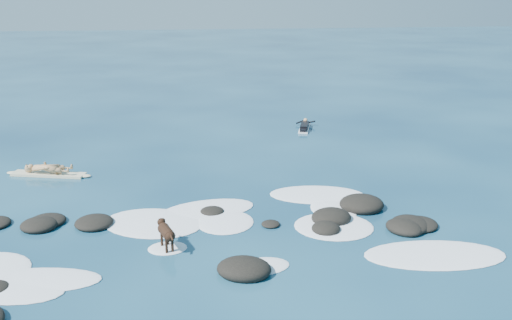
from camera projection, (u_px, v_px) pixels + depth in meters
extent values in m
plane|color=#0A2642|center=(221.00, 229.00, 17.25)|extent=(160.00, 160.00, 0.00)
ellipsoid|color=black|center=(271.00, 224.00, 17.50)|extent=(0.71, 0.73, 0.17)
ellipsoid|color=black|center=(212.00, 211.00, 18.44)|extent=(0.79, 0.77, 0.24)
ellipsoid|color=black|center=(326.00, 229.00, 17.06)|extent=(1.00, 1.03, 0.38)
ellipsoid|color=black|center=(362.00, 204.00, 18.81)|extent=(1.63, 1.55, 0.57)
ellipsoid|color=black|center=(420.00, 224.00, 17.43)|extent=(1.50, 1.56, 0.28)
ellipsoid|color=black|center=(94.00, 223.00, 17.50)|extent=(1.18, 1.23, 0.35)
ellipsoid|color=black|center=(95.00, 223.00, 17.44)|extent=(1.00, 1.03, 0.34)
ellipsoid|color=black|center=(244.00, 269.00, 14.56)|extent=(1.69, 1.52, 0.53)
ellipsoid|color=black|center=(47.00, 221.00, 17.67)|extent=(1.43, 1.43, 0.29)
ellipsoid|color=black|center=(39.00, 225.00, 17.30)|extent=(1.47, 1.45, 0.39)
ellipsoid|color=black|center=(331.00, 217.00, 17.78)|extent=(1.62, 1.55, 0.52)
ellipsoid|color=black|center=(404.00, 228.00, 17.09)|extent=(1.42, 1.50, 0.43)
ellipsoid|color=black|center=(409.00, 225.00, 17.32)|extent=(1.68, 1.78, 0.39)
ellipsoid|color=white|center=(34.00, 280.00, 14.24)|extent=(3.50, 1.65, 0.12)
ellipsoid|color=white|center=(435.00, 255.00, 15.58)|extent=(4.07, 2.15, 0.12)
ellipsoid|color=white|center=(208.00, 209.00, 18.73)|extent=(3.46, 2.37, 0.12)
ellipsoid|color=white|center=(261.00, 266.00, 14.94)|extent=(1.69, 1.20, 0.12)
ellipsoid|color=white|center=(51.00, 280.00, 14.28)|extent=(1.59, 1.41, 0.12)
ellipsoid|color=white|center=(153.00, 223.00, 17.67)|extent=(3.82, 3.35, 0.12)
ellipsoid|color=white|center=(334.00, 226.00, 17.42)|extent=(2.79, 2.57, 0.12)
ellipsoid|color=white|center=(317.00, 195.00, 20.04)|extent=(3.61, 2.40, 0.12)
ellipsoid|color=white|center=(333.00, 211.00, 18.60)|extent=(1.67, 2.29, 0.12)
ellipsoid|color=white|center=(225.00, 222.00, 17.73)|extent=(2.10, 2.21, 0.12)
ellipsoid|color=white|center=(168.00, 248.00, 15.97)|extent=(1.10, 0.90, 0.12)
cube|color=beige|center=(49.00, 174.00, 22.05)|extent=(2.91, 1.30, 0.10)
ellipsoid|color=beige|center=(84.00, 176.00, 21.88)|extent=(0.64, 0.46, 0.10)
ellipsoid|color=beige|center=(14.00, 173.00, 22.23)|extent=(0.64, 0.46, 0.10)
imported|color=tan|center=(46.00, 150.00, 21.77)|extent=(0.60, 0.77, 1.86)
cube|color=white|center=(304.00, 128.00, 29.09)|extent=(1.03, 2.11, 0.08)
ellipsoid|color=white|center=(306.00, 124.00, 30.06)|extent=(0.36, 0.50, 0.08)
cube|color=black|center=(304.00, 126.00, 29.05)|extent=(0.72, 1.32, 0.21)
sphere|color=tan|center=(306.00, 120.00, 29.71)|extent=(0.27, 0.27, 0.22)
cylinder|color=black|center=(301.00, 122.00, 29.91)|extent=(0.52, 0.14, 0.23)
cylinder|color=black|center=(311.00, 122.00, 29.84)|extent=(0.45, 0.39, 0.23)
cube|color=black|center=(303.00, 130.00, 28.39)|extent=(0.45, 0.59, 0.13)
cylinder|color=black|center=(167.00, 232.00, 15.71)|extent=(0.50, 0.71, 0.31)
sphere|color=black|center=(163.00, 228.00, 15.97)|extent=(0.41, 0.41, 0.33)
sphere|color=black|center=(170.00, 236.00, 15.46)|extent=(0.37, 0.37, 0.30)
sphere|color=black|center=(161.00, 222.00, 16.10)|extent=(0.30, 0.30, 0.23)
cone|color=black|center=(160.00, 221.00, 16.22)|extent=(0.16, 0.18, 0.12)
cone|color=black|center=(159.00, 220.00, 16.03)|extent=(0.13, 0.11, 0.11)
cone|color=black|center=(163.00, 219.00, 16.08)|extent=(0.13, 0.11, 0.11)
cylinder|color=black|center=(162.00, 241.00, 15.97)|extent=(0.10, 0.10, 0.42)
cylinder|color=black|center=(168.00, 240.00, 16.04)|extent=(0.10, 0.10, 0.42)
cylinder|color=black|center=(167.00, 247.00, 15.59)|extent=(0.10, 0.10, 0.42)
cylinder|color=black|center=(172.00, 246.00, 15.66)|extent=(0.10, 0.10, 0.42)
cylinder|color=black|center=(171.00, 236.00, 15.32)|extent=(0.15, 0.31, 0.18)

